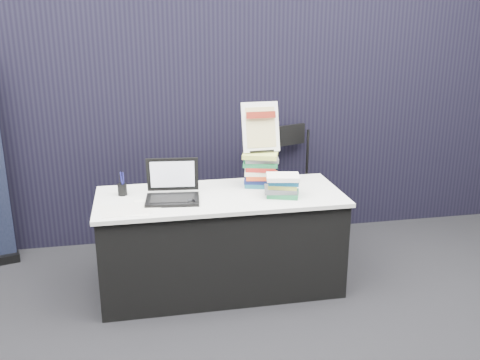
% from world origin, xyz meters
% --- Properties ---
extents(floor, '(8.00, 8.00, 0.00)m').
position_xyz_m(floor, '(0.00, 0.00, 0.00)').
color(floor, black).
rests_on(floor, ground).
extents(wall_back, '(8.00, 0.02, 3.50)m').
position_xyz_m(wall_back, '(0.00, 4.00, 1.75)').
color(wall_back, '#B2B0A8').
rests_on(wall_back, floor).
extents(drape_partition, '(6.00, 0.08, 2.40)m').
position_xyz_m(drape_partition, '(0.00, 1.60, 1.20)').
color(drape_partition, black).
rests_on(drape_partition, floor).
extents(display_table, '(1.80, 0.75, 0.75)m').
position_xyz_m(display_table, '(0.00, 0.55, 0.38)').
color(display_table, black).
rests_on(display_table, floor).
extents(laptop, '(0.40, 0.34, 0.28)m').
position_xyz_m(laptop, '(-0.35, 0.52, 0.82)').
color(laptop, black).
rests_on(laptop, display_table).
extents(mouse, '(0.07, 0.10, 0.03)m').
position_xyz_m(mouse, '(-0.23, 0.39, 0.77)').
color(mouse, black).
rests_on(mouse, display_table).
extents(brochure_left, '(0.35, 0.27, 0.00)m').
position_xyz_m(brochure_left, '(-0.68, 0.36, 0.75)').
color(brochure_left, silver).
rests_on(brochure_left, display_table).
extents(brochure_mid, '(0.28, 0.22, 0.00)m').
position_xyz_m(brochure_mid, '(-0.64, 0.32, 0.75)').
color(brochure_mid, white).
rests_on(brochure_mid, display_table).
extents(brochure_right, '(0.36, 0.29, 0.00)m').
position_xyz_m(brochure_right, '(-0.45, 0.46, 0.75)').
color(brochure_right, white).
rests_on(brochure_right, display_table).
extents(pen_cup, '(0.07, 0.07, 0.09)m').
position_xyz_m(pen_cup, '(-0.70, 0.68, 0.79)').
color(pen_cup, black).
rests_on(pen_cup, display_table).
extents(book_stack_tall, '(0.29, 0.25, 0.27)m').
position_xyz_m(book_stack_tall, '(0.34, 0.70, 0.88)').
color(book_stack_tall, '#1C596A').
rests_on(book_stack_tall, display_table).
extents(book_stack_short, '(0.26, 0.22, 0.16)m').
position_xyz_m(book_stack_short, '(0.44, 0.44, 0.83)').
color(book_stack_short, '#1C693D').
rests_on(book_stack_short, display_table).
extents(info_sign, '(0.29, 0.15, 0.38)m').
position_xyz_m(info_sign, '(0.34, 0.73, 1.20)').
color(info_sign, black).
rests_on(info_sign, book_stack_tall).
extents(stacking_chair, '(0.62, 0.64, 1.06)m').
position_xyz_m(stacking_chair, '(0.72, 1.22, 0.59)').
color(stacking_chair, black).
rests_on(stacking_chair, floor).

